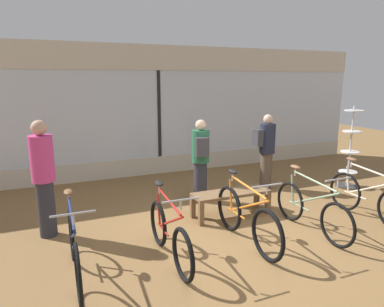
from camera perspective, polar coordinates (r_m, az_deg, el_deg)
The scene contains 12 objects.
ground_plane at distance 5.51m, azimuth 7.59°, elevation -13.53°, with size 24.00×24.00×0.00m, color olive.
shop_back_wall at distance 8.65m, azimuth -5.55°, elevation 7.27°, with size 12.00×0.08×3.20m.
bicycle_far_left at distance 4.51m, azimuth -19.07°, elevation -14.71°, with size 0.46×1.72×1.03m.
bicycle_left at distance 4.68m, azimuth -3.85°, elevation -13.32°, with size 0.46×1.66×1.02m.
bicycle_center at distance 5.17m, azimuth 9.06°, elevation -10.57°, with size 0.46×1.78×1.04m.
bicycle_right at distance 5.79m, azimuth 19.22°, elevation -8.76°, with size 0.46×1.72×1.02m.
bicycle_far_right at distance 6.65m, azimuth 27.32°, elevation -6.60°, with size 0.46×1.75×1.04m.
accessory_rack at distance 8.38m, azimuth 24.78°, elevation -0.16°, with size 0.48×0.48×1.82m.
display_bench at distance 6.13m, azimuth 6.51°, elevation -7.05°, with size 1.40×0.44×0.44m.
customer_near_rack at distance 5.62m, azimuth -23.50°, elevation -3.51°, with size 0.48×0.48×1.81m.
customer_by_window at distance 7.65m, azimuth 12.24°, elevation 0.71°, with size 0.49×0.35×1.65m.
customer_mid_floor at distance 6.68m, azimuth 1.46°, elevation -0.78°, with size 0.42×0.54×1.63m.
Camera 1 is at (-2.55, -4.25, 2.39)m, focal length 32.00 mm.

